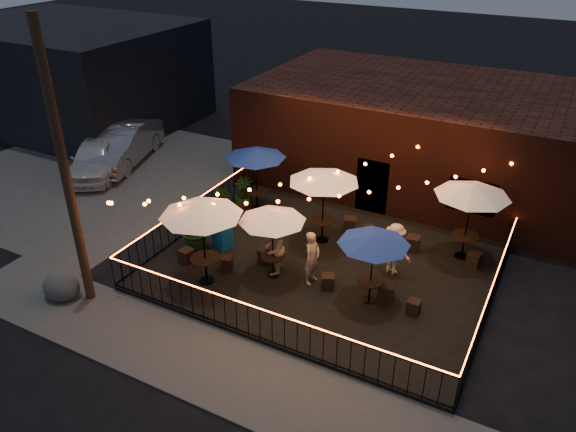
% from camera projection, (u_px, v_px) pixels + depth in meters
% --- Properties ---
extents(ground, '(110.00, 110.00, 0.00)m').
position_uv_depth(ground, '(296.00, 303.00, 16.22)').
color(ground, black).
rests_on(ground, ground).
extents(patio, '(10.00, 8.00, 0.15)m').
position_uv_depth(patio, '(325.00, 267.00, 17.73)').
color(patio, black).
rests_on(patio, ground).
extents(sidewalk, '(18.00, 2.50, 0.05)m').
position_uv_depth(sidewalk, '(235.00, 374.00, 13.69)').
color(sidewalk, '#464340').
rests_on(sidewalk, ground).
extents(parking_lot, '(11.00, 12.00, 0.02)m').
position_uv_depth(parking_lot, '(92.00, 172.00, 24.25)').
color(parking_lot, '#464340').
rests_on(parking_lot, ground).
extents(brick_building, '(14.00, 8.00, 4.00)m').
position_uv_depth(brick_building, '(432.00, 135.00, 22.58)').
color(brick_building, black).
rests_on(brick_building, ground).
extents(background_building, '(12.00, 9.00, 5.00)m').
position_uv_depth(background_building, '(70.00, 72.00, 29.40)').
color(background_building, black).
rests_on(background_building, ground).
extents(utility_pole, '(0.26, 0.26, 8.00)m').
position_uv_depth(utility_pole, '(65.00, 173.00, 14.50)').
color(utility_pole, '#322514').
rests_on(utility_pole, ground).
extents(fence_front, '(10.00, 0.04, 1.04)m').
position_uv_depth(fence_front, '(260.00, 325.00, 14.35)').
color(fence_front, black).
rests_on(fence_front, patio).
extents(fence_left, '(0.04, 8.00, 1.04)m').
position_uv_depth(fence_left, '(194.00, 215.00, 19.50)').
color(fence_left, black).
rests_on(fence_left, patio).
extents(fence_right, '(0.04, 8.00, 1.04)m').
position_uv_depth(fence_right, '(491.00, 297.00, 15.39)').
color(fence_right, black).
rests_on(fence_right, patio).
extents(festoon_lights, '(10.02, 8.72, 1.32)m').
position_uv_depth(festoon_lights, '(292.00, 195.00, 16.74)').
color(festoon_lights, '#FF4609').
rests_on(festoon_lights, ground).
extents(cafe_table_0, '(2.56, 2.56, 2.65)m').
position_uv_depth(cafe_table_0, '(201.00, 210.00, 15.76)').
color(cafe_table_0, black).
rests_on(cafe_table_0, patio).
extents(cafe_table_1, '(2.68, 2.68, 2.43)m').
position_uv_depth(cafe_table_1, '(255.00, 154.00, 19.91)').
color(cafe_table_1, black).
rests_on(cafe_table_1, patio).
extents(cafe_table_2, '(2.29, 2.29, 2.21)m').
position_uv_depth(cafe_table_2, '(272.00, 217.00, 16.24)').
color(cafe_table_2, black).
rests_on(cafe_table_2, patio).
extents(cafe_table_3, '(2.47, 2.47, 2.56)m').
position_uv_depth(cafe_table_3, '(324.00, 178.00, 17.88)').
color(cafe_table_3, black).
rests_on(cafe_table_3, patio).
extents(cafe_table_4, '(2.60, 2.60, 2.21)m').
position_uv_depth(cafe_table_4, '(374.00, 240.00, 15.12)').
color(cafe_table_4, black).
rests_on(cafe_table_4, patio).
extents(cafe_table_5, '(2.49, 2.49, 2.56)m').
position_uv_depth(cafe_table_5, '(473.00, 191.00, 16.99)').
color(cafe_table_5, black).
rests_on(cafe_table_5, patio).
extents(bistro_chair_0, '(0.44, 0.44, 0.46)m').
position_uv_depth(bistro_chair_0, '(187.00, 256.00, 17.71)').
color(bistro_chair_0, black).
rests_on(bistro_chair_0, patio).
extents(bistro_chair_1, '(0.44, 0.44, 0.40)m').
position_uv_depth(bistro_chair_1, '(227.00, 263.00, 17.41)').
color(bistro_chair_1, black).
rests_on(bistro_chair_1, patio).
extents(bistro_chair_2, '(0.43, 0.43, 0.49)m').
position_uv_depth(bistro_chair_2, '(243.00, 210.00, 20.40)').
color(bistro_chair_2, black).
rests_on(bistro_chair_2, patio).
extents(bistro_chair_3, '(0.49, 0.49, 0.51)m').
position_uv_depth(bistro_chair_3, '(268.00, 214.00, 20.10)').
color(bistro_chair_3, black).
rests_on(bistro_chair_3, patio).
extents(bistro_chair_4, '(0.46, 0.46, 0.45)m').
position_uv_depth(bistro_chair_4, '(266.00, 256.00, 17.72)').
color(bistro_chair_4, black).
rests_on(bistro_chair_4, patio).
extents(bistro_chair_5, '(0.50, 0.50, 0.44)m').
position_uv_depth(bistro_chair_5, '(328.00, 282.00, 16.51)').
color(bistro_chair_5, black).
rests_on(bistro_chair_5, patio).
extents(bistro_chair_6, '(0.52, 0.52, 0.48)m').
position_uv_depth(bistro_chair_6, '(350.00, 224.00, 19.47)').
color(bistro_chair_6, black).
rests_on(bistro_chair_6, patio).
extents(bistro_chair_7, '(0.38, 0.38, 0.40)m').
position_uv_depth(bistro_chair_7, '(368.00, 231.00, 19.14)').
color(bistro_chair_7, black).
rests_on(bistro_chair_7, patio).
extents(bistro_chair_8, '(0.51, 0.51, 0.51)m').
position_uv_depth(bistro_chair_8, '(386.00, 292.00, 16.00)').
color(bistro_chair_8, black).
rests_on(bistro_chair_8, patio).
extents(bistro_chair_9, '(0.36, 0.36, 0.41)m').
position_uv_depth(bistro_chair_9, '(414.00, 307.00, 15.49)').
color(bistro_chair_9, black).
rests_on(bistro_chair_9, patio).
extents(bistro_chair_10, '(0.48, 0.48, 0.50)m').
position_uv_depth(bistro_chair_10, '(413.00, 243.00, 18.34)').
color(bistro_chair_10, black).
rests_on(bistro_chair_10, patio).
extents(bistro_chair_11, '(0.49, 0.49, 0.47)m').
position_uv_depth(bistro_chair_11, '(474.00, 259.00, 17.53)').
color(bistro_chair_11, black).
rests_on(bistro_chair_11, patio).
extents(patron_a, '(0.47, 0.66, 1.69)m').
position_uv_depth(patron_a, '(312.00, 258.00, 16.48)').
color(patron_a, '#DEA594').
rests_on(patron_a, patio).
extents(patron_b, '(0.76, 0.91, 1.71)m').
position_uv_depth(patron_b, '(274.00, 249.00, 16.92)').
color(patron_b, '#D5A588').
rests_on(patron_b, patio).
extents(patron_c, '(1.19, 0.84, 1.68)m').
position_uv_depth(patron_c, '(394.00, 249.00, 16.93)').
color(patron_c, tan).
rests_on(patron_c, patio).
extents(potted_shrub_a, '(1.45, 1.29, 1.47)m').
position_uv_depth(potted_shrub_a, '(196.00, 229.00, 18.21)').
color(potted_shrub_a, '#14370B').
rests_on(potted_shrub_a, patio).
extents(potted_shrub_b, '(1.00, 0.92, 1.46)m').
position_uv_depth(potted_shrub_b, '(224.00, 203.00, 19.78)').
color(potted_shrub_b, '#143D0C').
rests_on(potted_shrub_b, patio).
extents(potted_shrub_c, '(0.77, 0.77, 1.22)m').
position_uv_depth(potted_shrub_c, '(243.00, 193.00, 20.79)').
color(potted_shrub_c, '#14360A').
rests_on(potted_shrub_c, patio).
extents(cooler, '(0.81, 0.70, 0.89)m').
position_uv_depth(cooler, '(222.00, 234.00, 18.45)').
color(cooler, blue).
rests_on(cooler, patio).
extents(boulder, '(1.26, 1.18, 0.78)m').
position_uv_depth(boulder, '(61.00, 286.00, 16.27)').
color(boulder, '#3E3E3A').
rests_on(boulder, ground).
extents(car_white, '(3.75, 4.70, 1.50)m').
position_uv_depth(car_white, '(96.00, 157.00, 23.79)').
color(car_white, silver).
rests_on(car_white, ground).
extents(car_silver, '(3.24, 5.47, 1.70)m').
position_uv_depth(car_silver, '(122.00, 144.00, 24.84)').
color(car_silver, '#94939A').
rests_on(car_silver, ground).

